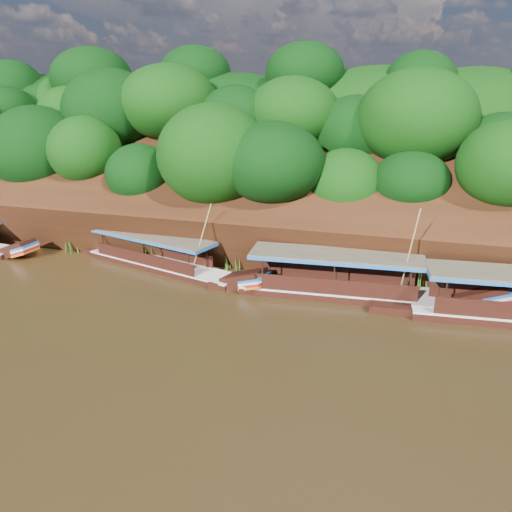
% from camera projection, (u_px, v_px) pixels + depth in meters
% --- Properties ---
extents(ground, '(160.00, 160.00, 0.00)m').
position_uv_depth(ground, '(283.00, 348.00, 24.29)').
color(ground, black).
rests_on(ground, ground).
extents(riverbank, '(120.00, 30.06, 19.40)m').
position_uv_depth(riverbank, '(345.00, 207.00, 44.24)').
color(riverbank, black).
rests_on(riverbank, ground).
extents(boat_1, '(15.60, 3.52, 6.44)m').
position_uv_depth(boat_1, '(362.00, 288.00, 29.91)').
color(boat_1, black).
rests_on(boat_1, ground).
extents(boat_2, '(14.66, 5.79, 5.55)m').
position_uv_depth(boat_2, '(170.00, 263.00, 34.36)').
color(boat_2, black).
rests_on(boat_2, ground).
extents(reeds, '(49.80, 2.06, 2.16)m').
position_uv_depth(reeds, '(277.00, 263.00, 33.35)').
color(reeds, '#265A16').
rests_on(reeds, ground).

